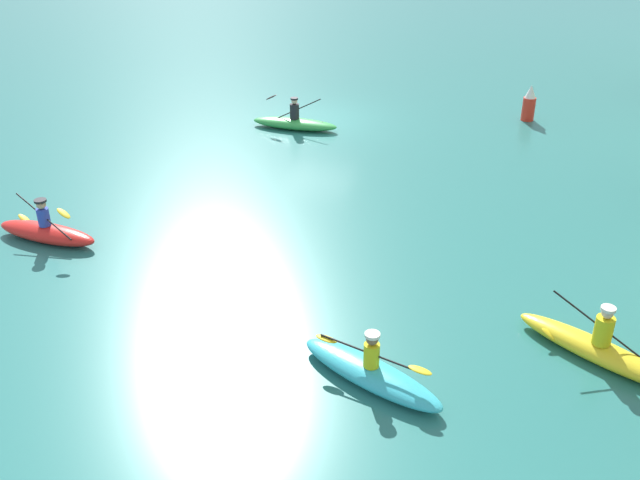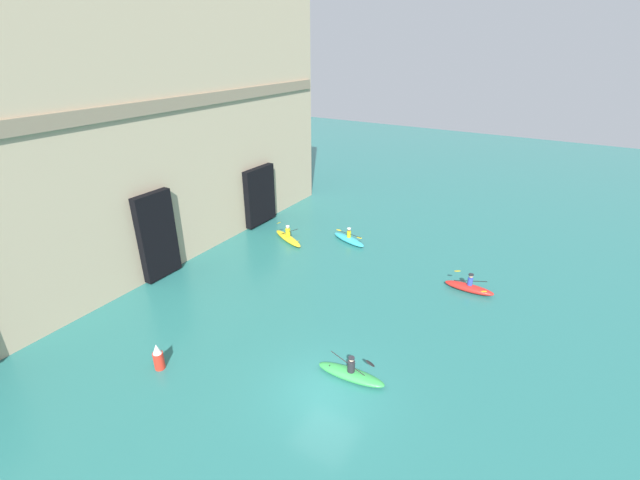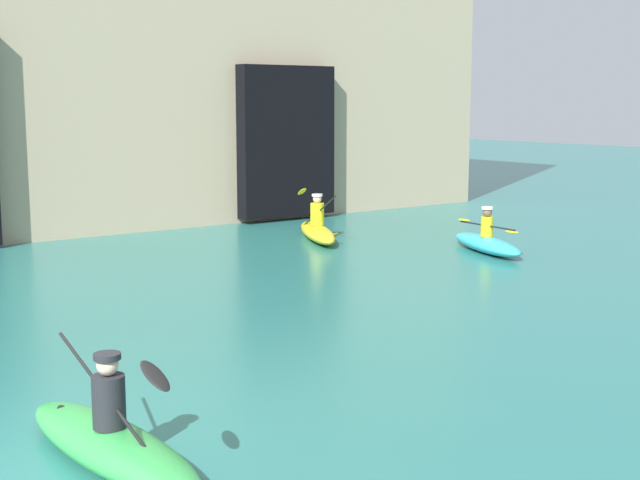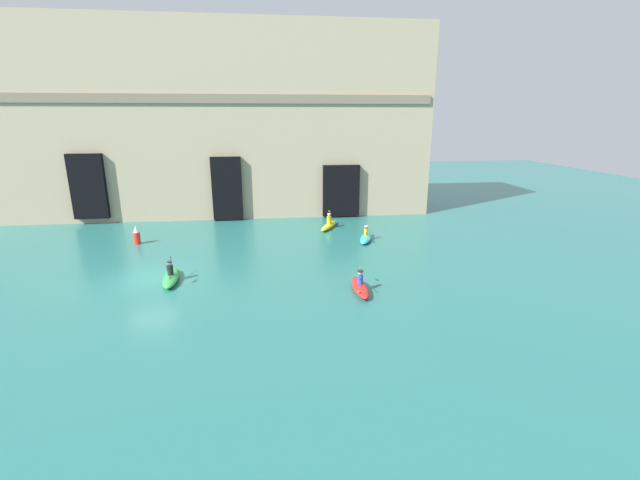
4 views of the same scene
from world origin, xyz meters
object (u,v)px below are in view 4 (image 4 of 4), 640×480
(kayak_green, at_px, (171,277))
(kayak_red, at_px, (360,287))
(kayak_cyan, at_px, (366,237))
(kayak_yellow, at_px, (329,225))
(marker_buoy, at_px, (137,236))

(kayak_green, distance_m, kayak_red, 10.22)
(kayak_green, relative_size, kayak_cyan, 1.00)
(kayak_yellow, bearing_deg, marker_buoy, -52.99)
(kayak_red, distance_m, kayak_yellow, 13.02)
(kayak_cyan, relative_size, marker_buoy, 2.40)
(kayak_red, bearing_deg, kayak_cyan, 165.53)
(kayak_red, relative_size, kayak_yellow, 0.84)
(kayak_green, bearing_deg, kayak_yellow, 131.16)
(kayak_red, height_order, marker_buoy, marker_buoy)
(marker_buoy, bearing_deg, kayak_yellow, 11.18)
(kayak_green, height_order, marker_buoy, marker_buoy)
(kayak_red, height_order, kayak_cyan, kayak_red)
(marker_buoy, bearing_deg, kayak_red, -36.83)
(kayak_cyan, bearing_deg, kayak_yellow, -130.90)
(kayak_cyan, height_order, marker_buoy, marker_buoy)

